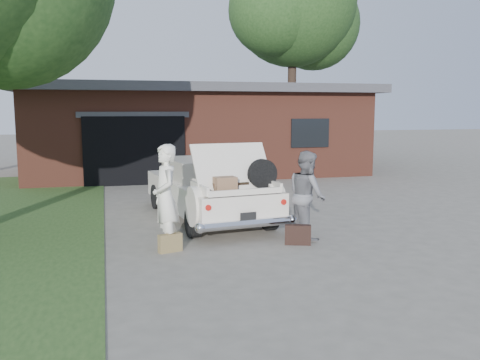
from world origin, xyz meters
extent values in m
plane|color=gray|center=(0.00, 0.00, 0.00)|extent=(90.00, 90.00, 0.00)
cube|color=brown|center=(1.00, 11.50, 1.50)|extent=(12.00, 7.00, 3.00)
cube|color=#4C4C51|center=(1.00, 11.50, 3.15)|extent=(12.80, 7.80, 0.30)
cube|color=black|center=(-1.50, 8.05, 1.10)|extent=(3.20, 0.30, 2.20)
cube|color=#4C4C51|center=(-1.50, 7.98, 2.25)|extent=(3.50, 0.12, 0.18)
cube|color=black|center=(4.50, 7.98, 1.60)|extent=(1.40, 0.08, 1.00)
cylinder|color=#38281E|center=(7.06, 16.56, 3.10)|extent=(0.44, 0.44, 6.20)
sphere|color=#375B25|center=(7.06, 16.56, 7.75)|extent=(6.38, 6.38, 6.38)
sphere|color=#375B25|center=(8.49, 17.19, 6.86)|extent=(4.79, 4.79, 4.79)
sphere|color=#375B25|center=(5.78, 15.76, 7.19)|extent=(4.47, 4.47, 4.47)
cube|color=white|center=(-0.26, 2.43, 0.56)|extent=(2.25, 4.68, 0.59)
cube|color=#BDB5A6|center=(-0.29, 2.70, 1.08)|extent=(1.70, 1.97, 0.47)
cube|color=black|center=(-0.39, 3.55, 1.06)|extent=(1.40, 0.24, 0.40)
cube|color=black|center=(-0.18, 1.85, 1.06)|extent=(1.40, 0.24, 0.40)
cylinder|color=black|center=(-0.86, 0.81, 0.30)|extent=(0.27, 0.61, 0.59)
cylinder|color=black|center=(0.72, 1.01, 0.30)|extent=(0.27, 0.61, 0.59)
cylinder|color=black|center=(-1.23, 3.85, 0.30)|extent=(0.27, 0.61, 0.59)
cylinder|color=black|center=(0.34, 4.05, 0.30)|extent=(0.27, 0.61, 0.59)
cylinder|color=silver|center=(0.02, 0.15, 0.36)|extent=(1.85, 0.39, 0.16)
cylinder|color=#A5140F|center=(-0.72, 0.12, 0.70)|extent=(0.12, 0.10, 0.11)
cylinder|color=#A5140F|center=(0.75, 0.30, 0.70)|extent=(0.12, 0.10, 0.11)
cube|color=black|center=(0.03, 0.13, 0.50)|extent=(0.31, 0.06, 0.15)
cube|color=black|center=(-0.05, 0.73, 0.87)|extent=(1.51, 1.15, 0.04)
cube|color=white|center=(-0.76, 0.64, 0.96)|extent=(0.17, 0.99, 0.16)
cube|color=white|center=(0.67, 0.82, 0.96)|extent=(0.17, 0.99, 0.16)
cube|color=white|center=(0.01, 0.24, 0.93)|extent=(1.44, 0.23, 0.11)
cube|color=white|center=(-0.07, 0.93, 1.32)|extent=(1.58, 0.80, 0.87)
cube|color=#4C3320|center=(-0.28, 0.76, 0.97)|extent=(0.53, 0.38, 0.16)
cube|color=#9A6F4E|center=(-0.29, 0.57, 1.03)|extent=(0.43, 0.31, 0.28)
cube|color=black|center=(-0.04, 0.83, 0.96)|extent=(0.50, 0.36, 0.14)
cylinder|color=black|center=(0.49, 0.75, 1.18)|extent=(0.59, 0.21, 0.58)
imported|color=white|center=(-1.46, 0.09, 0.92)|extent=(0.53, 0.72, 1.83)
imported|color=slate|center=(1.20, 0.22, 0.83)|extent=(0.65, 0.83, 1.66)
cube|color=olive|center=(-1.41, -0.07, 0.16)|extent=(0.43, 0.24, 0.31)
cube|color=black|center=(0.87, -0.18, 0.18)|extent=(0.49, 0.29, 0.36)
camera|label=1|loc=(-2.44, -8.50, 2.41)|focal=38.00mm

